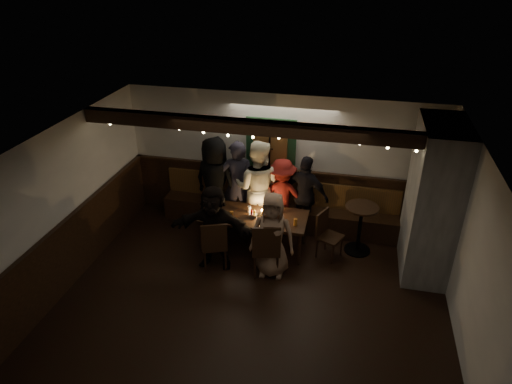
% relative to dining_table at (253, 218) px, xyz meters
% --- Properties ---
extents(room, '(6.02, 5.01, 2.62)m').
position_rel_dining_table_xyz_m(room, '(1.36, 0.02, 0.45)').
color(room, black).
rests_on(room, ground).
extents(dining_table, '(1.91, 0.82, 0.83)m').
position_rel_dining_table_xyz_m(dining_table, '(0.00, 0.00, 0.00)').
color(dining_table, black).
rests_on(dining_table, ground).
extents(chair_near_left, '(0.55, 0.55, 0.94)m').
position_rel_dining_table_xyz_m(chair_near_left, '(-0.49, -0.77, -0.09)').
color(chair_near_left, black).
rests_on(chair_near_left, ground).
extents(chair_near_right, '(0.55, 0.55, 1.02)m').
position_rel_dining_table_xyz_m(chair_near_right, '(0.39, -0.76, -0.05)').
color(chair_near_right, black).
rests_on(chair_near_right, ground).
extents(chair_end, '(0.52, 0.52, 0.87)m').
position_rel_dining_table_xyz_m(chair_end, '(1.30, 0.06, -0.13)').
color(chair_end, black).
rests_on(chair_end, ground).
extents(high_top, '(0.58, 0.58, 0.93)m').
position_rel_dining_table_xyz_m(high_top, '(1.88, 0.32, -0.04)').
color(high_top, black).
rests_on(high_top, ground).
extents(person_a, '(1.01, 0.79, 1.82)m').
position_rel_dining_table_xyz_m(person_a, '(-0.92, 0.68, 0.28)').
color(person_a, black).
rests_on(person_a, ground).
extents(person_b, '(0.73, 0.55, 1.80)m').
position_rel_dining_table_xyz_m(person_b, '(-0.46, 0.68, 0.28)').
color(person_b, '#252332').
rests_on(person_b, ground).
extents(person_c, '(0.90, 0.70, 1.85)m').
position_rel_dining_table_xyz_m(person_c, '(-0.07, 0.63, 0.30)').
color(person_c, '#ECE7CC').
rests_on(person_c, ground).
extents(person_d, '(1.03, 0.68, 1.48)m').
position_rel_dining_table_xyz_m(person_d, '(0.38, 0.74, 0.12)').
color(person_d, maroon).
rests_on(person_d, ground).
extents(person_e, '(0.99, 0.65, 1.57)m').
position_rel_dining_table_xyz_m(person_e, '(0.83, 0.77, 0.16)').
color(person_e, black).
rests_on(person_e, ground).
extents(person_f, '(1.41, 0.46, 1.52)m').
position_rel_dining_table_xyz_m(person_f, '(-0.53, -0.65, 0.13)').
color(person_f, black).
rests_on(person_f, ground).
extents(person_g, '(0.76, 0.52, 1.51)m').
position_rel_dining_table_xyz_m(person_g, '(0.47, -0.66, 0.13)').
color(person_g, '#A17C64').
rests_on(person_g, ground).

